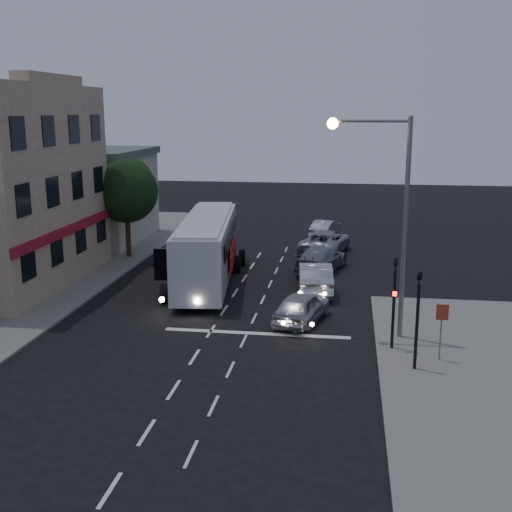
% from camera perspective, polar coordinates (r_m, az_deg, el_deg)
% --- Properties ---
extents(ground, '(120.00, 120.00, 0.00)m').
position_cam_1_polar(ground, '(26.14, -4.98, -8.13)').
color(ground, black).
extents(sidewalk_far, '(12.00, 50.00, 0.12)m').
position_cam_1_polar(sidewalk_far, '(37.99, -21.57, -2.19)').
color(sidewalk_far, slate).
rests_on(sidewalk_far, ground).
extents(road_markings, '(8.00, 30.55, 0.01)m').
position_cam_1_polar(road_markings, '(28.94, -0.99, -5.95)').
color(road_markings, silver).
rests_on(road_markings, ground).
extents(tour_bus, '(3.90, 12.18, 3.67)m').
position_cam_1_polar(tour_bus, '(35.22, -4.36, 0.78)').
color(tour_bus, silver).
rests_on(tour_bus, ground).
extents(car_suv, '(2.68, 4.42, 1.41)m').
position_cam_1_polar(car_suv, '(28.92, 4.07, -4.55)').
color(car_suv, '#B4B4BA').
rests_on(car_suv, ground).
extents(car_sedan_a, '(2.13, 4.96, 1.59)m').
position_cam_1_polar(car_sedan_a, '(33.65, 5.28, -1.90)').
color(car_sedan_a, silver).
rests_on(car_sedan_a, ground).
extents(car_sedan_b, '(3.30, 5.43, 1.47)m').
position_cam_1_polar(car_sedan_b, '(38.13, 5.79, -0.24)').
color(car_sedan_b, gray).
rests_on(car_sedan_b, ground).
extents(car_sedan_c, '(3.56, 6.00, 1.56)m').
position_cam_1_polar(car_sedan_c, '(42.80, 6.16, 1.27)').
color(car_sedan_c, '#9A9CAB').
rests_on(car_sedan_c, ground).
extents(car_extra, '(2.36, 4.30, 1.34)m').
position_cam_1_polar(car_extra, '(48.07, 6.18, 2.42)').
color(car_extra, '#9493A6').
rests_on(car_extra, ground).
extents(traffic_signal_main, '(0.25, 0.35, 4.10)m').
position_cam_1_polar(traffic_signal_main, '(25.53, 12.20, -3.16)').
color(traffic_signal_main, black).
rests_on(traffic_signal_main, sidewalk_near).
extents(traffic_signal_side, '(0.18, 0.15, 4.10)m').
position_cam_1_polar(traffic_signal_side, '(23.71, 14.20, -4.52)').
color(traffic_signal_side, black).
rests_on(traffic_signal_side, sidewalk_near).
extents(regulatory_sign, '(0.45, 0.12, 2.20)m').
position_cam_1_polar(regulatory_sign, '(24.99, 16.17, -5.72)').
color(regulatory_sign, slate).
rests_on(regulatory_sign, sidewalk_near).
extents(streetlight, '(3.32, 0.44, 9.00)m').
position_cam_1_polar(streetlight, '(26.23, 11.79, 4.68)').
color(streetlight, slate).
rests_on(streetlight, sidewalk_near).
extents(low_building_north, '(9.40, 9.40, 6.50)m').
position_cam_1_polar(low_building_north, '(48.13, -15.40, 5.32)').
color(low_building_north, '#9D9989').
rests_on(low_building_north, sidewalk_far).
extents(street_tree, '(4.00, 4.00, 6.20)m').
position_cam_1_polar(street_tree, '(41.46, -11.48, 5.91)').
color(street_tree, black).
rests_on(street_tree, sidewalk_far).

